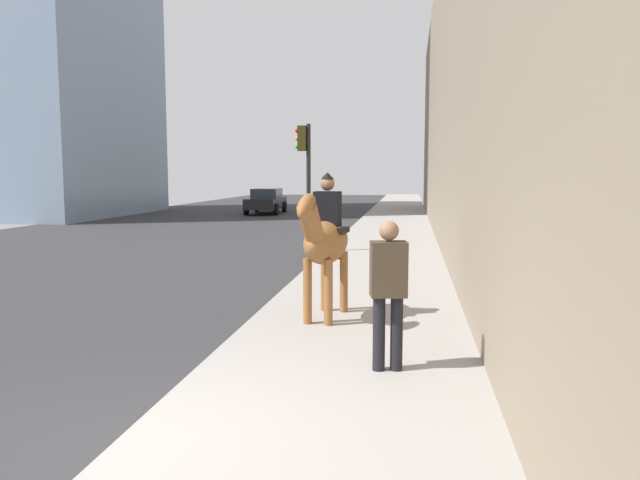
{
  "coord_description": "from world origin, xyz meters",
  "views": [
    {
      "loc": [
        -4.52,
        -2.41,
        2.35
      ],
      "look_at": [
        4.0,
        -1.15,
        1.4
      ],
      "focal_mm": 34.33,
      "sensor_mm": 36.0,
      "label": 1
    }
  ],
  "objects_px": {
    "pedestrian_greeting": "(388,285)",
    "traffic_light_near_curb": "(305,168)",
    "mounted_horse_near": "(325,239)",
    "car_near_lane": "(266,201)"
  },
  "relations": [
    {
      "from": "pedestrian_greeting",
      "to": "traffic_light_near_curb",
      "type": "relative_size",
      "value": 0.46
    },
    {
      "from": "mounted_horse_near",
      "to": "traffic_light_near_curb",
      "type": "distance_m",
      "value": 8.15
    },
    {
      "from": "mounted_horse_near",
      "to": "pedestrian_greeting",
      "type": "xyz_separation_m",
      "value": [
        -2.33,
        -1.04,
        -0.25
      ]
    },
    {
      "from": "mounted_horse_near",
      "to": "car_near_lane",
      "type": "bearing_deg",
      "value": -156.26
    },
    {
      "from": "mounted_horse_near",
      "to": "pedestrian_greeting",
      "type": "height_order",
      "value": "mounted_horse_near"
    },
    {
      "from": "traffic_light_near_curb",
      "to": "pedestrian_greeting",
      "type": "bearing_deg",
      "value": -165.2
    },
    {
      "from": "mounted_horse_near",
      "to": "car_near_lane",
      "type": "height_order",
      "value": "mounted_horse_near"
    },
    {
      "from": "car_near_lane",
      "to": "pedestrian_greeting",
      "type": "bearing_deg",
      "value": 13.87
    },
    {
      "from": "mounted_horse_near",
      "to": "traffic_light_near_curb",
      "type": "xyz_separation_m",
      "value": [
        7.9,
        1.66,
        1.15
      ]
    },
    {
      "from": "pedestrian_greeting",
      "to": "car_near_lane",
      "type": "bearing_deg",
      "value": 5.97
    }
  ]
}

